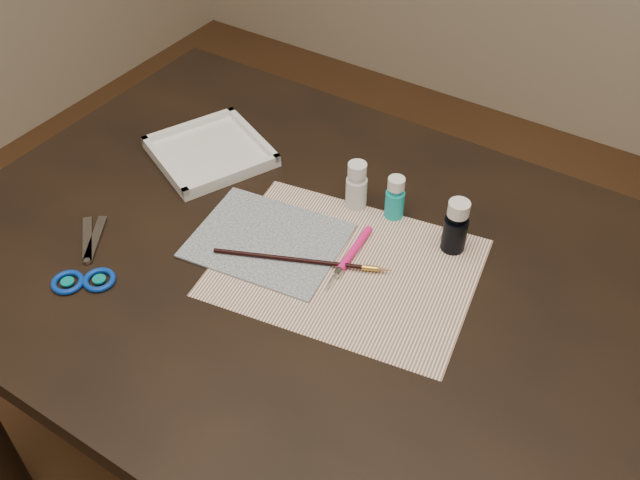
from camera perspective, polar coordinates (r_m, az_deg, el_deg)
The scene contains 10 objects.
table at distance 1.47m, azimuth 0.00°, elevation -12.21°, with size 1.30×0.90×0.75m, color black.
paper at distance 1.17m, azimuth 2.11°, elevation -2.20°, with size 0.41×0.32×0.00m, color white.
canvas at distance 1.21m, azimuth -4.21°, elevation -0.03°, with size 0.25×0.20×0.00m, color #121F32.
paint_bottle_white at distance 1.26m, azimuth 2.94°, elevation 4.39°, with size 0.04×0.04×0.09m, color silver.
paint_bottle_cyan at distance 1.24m, azimuth 6.02°, elevation 3.40°, with size 0.03×0.03×0.08m, color #13B0B4.
paint_bottle_navy at distance 1.19m, azimuth 10.81°, elevation 1.10°, with size 0.04×0.04×0.10m, color black.
paintbrush at distance 1.17m, azimuth -1.45°, elevation -1.63°, with size 0.30×0.01×0.01m, color black, non-canonical shape.
craft_knife at distance 1.17m, azimuth 2.25°, elevation -1.47°, with size 0.16×0.01×0.01m, color #FF1B7E, non-canonical shape.
scissors at distance 1.25m, azimuth -18.39°, elevation -1.05°, with size 0.20×0.10×0.01m, color silver, non-canonical shape.
palette_tray at distance 1.41m, azimuth -8.78°, elevation 7.02°, with size 0.20×0.20×0.02m, color white.
Camera 1 is at (0.45, -0.70, 1.58)m, focal length 40.00 mm.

